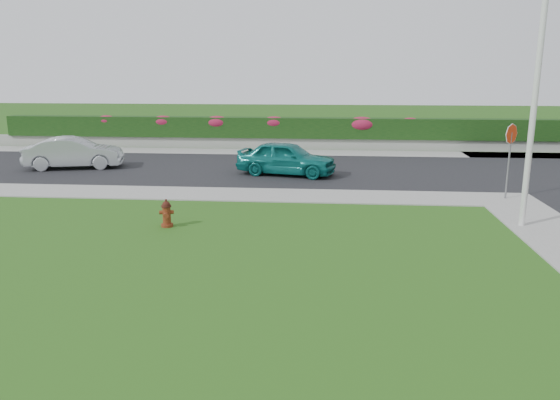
# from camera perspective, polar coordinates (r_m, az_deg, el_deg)

# --- Properties ---
(ground) EXTENTS (120.00, 120.00, 0.00)m
(ground) POSITION_cam_1_polar(r_m,az_deg,el_deg) (10.21, -1.14, -11.02)
(ground) COLOR black
(ground) RESTS_ON ground
(street_far) EXTENTS (26.00, 8.00, 0.04)m
(street_far) POSITION_cam_1_polar(r_m,az_deg,el_deg) (24.36, -9.37, 3.32)
(street_far) COLOR black
(street_far) RESTS_ON ground
(sidewalk_far) EXTENTS (24.00, 2.00, 0.04)m
(sidewalk_far) POSITION_cam_1_polar(r_m,az_deg,el_deg) (19.98, -15.66, 0.78)
(sidewalk_far) COLOR gray
(sidewalk_far) RESTS_ON ground
(curb_corner) EXTENTS (2.00, 2.00, 0.04)m
(curb_corner) POSITION_cam_1_polar(r_m,az_deg,el_deg) (19.65, 22.62, 0.03)
(curb_corner) COLOR gray
(curb_corner) RESTS_ON ground
(sidewalk_beyond) EXTENTS (34.00, 2.00, 0.04)m
(sidewalk_beyond) POSITION_cam_1_polar(r_m,az_deg,el_deg) (28.62, 0.93, 4.99)
(sidewalk_beyond) COLOR gray
(sidewalk_beyond) RESTS_ON ground
(retaining_wall) EXTENTS (34.00, 0.40, 0.60)m
(retaining_wall) POSITION_cam_1_polar(r_m,az_deg,el_deg) (30.06, 1.13, 5.93)
(retaining_wall) COLOR gray
(retaining_wall) RESTS_ON ground
(hedge) EXTENTS (32.00, 0.90, 1.10)m
(hedge) POSITION_cam_1_polar(r_m,az_deg,el_deg) (30.06, 1.15, 7.56)
(hedge) COLOR black
(hedge) RESTS_ON retaining_wall
(fire_hydrant) EXTENTS (0.40, 0.38, 0.77)m
(fire_hydrant) POSITION_cam_1_polar(r_m,az_deg,el_deg) (15.34, -11.77, -1.42)
(fire_hydrant) COLOR #4C230B
(fire_hydrant) RESTS_ON ground
(sedan_teal) EXTENTS (4.29, 2.49, 1.37)m
(sedan_teal) POSITION_cam_1_polar(r_m,az_deg,el_deg) (22.29, 0.68, 4.40)
(sedan_teal) COLOR #0E6A64
(sedan_teal) RESTS_ON street_far
(sedan_silver) EXTENTS (4.32, 2.40, 1.35)m
(sedan_silver) POSITION_cam_1_polar(r_m,az_deg,el_deg) (25.45, -20.73, 4.64)
(sedan_silver) COLOR #A1A4A8
(sedan_silver) RESTS_ON street_far
(utility_pole) EXTENTS (0.16, 0.16, 6.19)m
(utility_pole) POSITION_cam_1_polar(r_m,az_deg,el_deg) (16.01, 24.95, 8.16)
(utility_pole) COLOR silver
(utility_pole) RESTS_ON ground
(stop_sign) EXTENTS (0.52, 0.48, 2.53)m
(stop_sign) POSITION_cam_1_polar(r_m,az_deg,el_deg) (19.46, 22.95, 5.46)
(stop_sign) COLOR slate
(stop_sign) RESTS_ON ground
(flower_clump_a) EXTENTS (1.14, 0.74, 0.57)m
(flower_clump_a) POSITION_cam_1_polar(r_m,az_deg,el_deg) (32.32, -17.67, 7.93)
(flower_clump_a) COLOR #A61C31
(flower_clump_a) RESTS_ON hedge
(flower_clump_b) EXTENTS (1.26, 0.81, 0.63)m
(flower_clump_b) POSITION_cam_1_polar(r_m,az_deg,el_deg) (31.22, -12.10, 8.04)
(flower_clump_b) COLOR #A61C31
(flower_clump_b) RESTS_ON hedge
(flower_clump_c) EXTENTS (1.38, 0.89, 0.69)m
(flower_clump_c) POSITION_cam_1_polar(r_m,az_deg,el_deg) (30.48, -6.59, 8.08)
(flower_clump_c) COLOR #A61C31
(flower_clump_c) RESTS_ON hedge
(flower_clump_d) EXTENTS (1.29, 0.83, 0.65)m
(flower_clump_d) POSITION_cam_1_polar(r_m,az_deg,el_deg) (30.01, -0.63, 8.12)
(flower_clump_d) COLOR #A61C31
(flower_clump_d) RESTS_ON hedge
(flower_clump_e) EXTENTS (1.56, 1.00, 0.78)m
(flower_clump_e) POSITION_cam_1_polar(r_m,az_deg,el_deg) (29.92, 8.53, 7.86)
(flower_clump_e) COLOR #A61C31
(flower_clump_e) RESTS_ON hedge
(flower_clump_f) EXTENTS (1.03, 0.66, 0.51)m
(flower_clump_f) POSITION_cam_1_polar(r_m,az_deg,el_deg) (30.18, 13.42, 7.89)
(flower_clump_f) COLOR #A61C31
(flower_clump_f) RESTS_ON hedge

